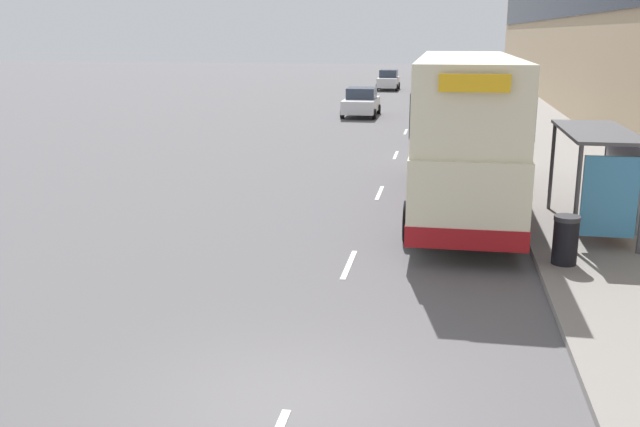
{
  "coord_description": "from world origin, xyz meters",
  "views": [
    {
      "loc": [
        1.91,
        -8.54,
        4.91
      ],
      "look_at": [
        -3.23,
        21.02,
        -2.7
      ],
      "focal_mm": 40.0,
      "sensor_mm": 36.0,
      "label": 1
    }
  ],
  "objects": [
    {
      "name": "ground_plane",
      "position": [
        0.0,
        0.0,
        0.0
      ],
      "size": [
        220.0,
        220.0,
        0.0
      ],
      "primitive_type": "plane",
      "color": "#5B595B"
    },
    {
      "name": "pavement",
      "position": [
        6.5,
        38.5,
        0.07
      ],
      "size": [
        5.0,
        93.0,
        0.14
      ],
      "color": "gray",
      "rests_on": "ground_plane"
    },
    {
      "name": "lane_mark_1",
      "position": [
        0.0,
        6.14,
        0.01
      ],
      "size": [
        0.12,
        2.0,
        0.01
      ],
      "color": "silver",
      "rests_on": "ground_plane"
    },
    {
      "name": "lane_mark_2",
      "position": [
        0.0,
        13.43,
        0.01
      ],
      "size": [
        0.12,
        2.0,
        0.01
      ],
      "color": "silver",
      "rests_on": "ground_plane"
    },
    {
      "name": "lane_mark_3",
      "position": [
        0.0,
        20.72,
        0.01
      ],
      "size": [
        0.12,
        2.0,
        0.01
      ],
      "color": "silver",
      "rests_on": "ground_plane"
    },
    {
      "name": "lane_mark_4",
      "position": [
        0.0,
        28.01,
        0.01
      ],
      "size": [
        0.12,
        2.0,
        0.01
      ],
      "color": "silver",
      "rests_on": "ground_plane"
    },
    {
      "name": "lane_mark_5",
      "position": [
        0.0,
        35.3,
        0.01
      ],
      "size": [
        0.12,
        2.0,
        0.01
      ],
      "color": "silver",
      "rests_on": "ground_plane"
    },
    {
      "name": "lane_mark_6",
      "position": [
        0.0,
        42.59,
        0.01
      ],
      "size": [
        0.12,
        2.0,
        0.01
      ],
      "color": "silver",
      "rests_on": "ground_plane"
    },
    {
      "name": "lane_mark_7",
      "position": [
        0.0,
        49.88,
        0.01
      ],
      "size": [
        0.12,
        2.0,
        0.01
      ],
      "color": "silver",
      "rests_on": "ground_plane"
    },
    {
      "name": "bus_shelter",
      "position": [
        5.77,
        9.3,
        1.88
      ],
      "size": [
        1.6,
        4.2,
        2.48
      ],
      "color": "#4C4C51",
      "rests_on": "ground_plane"
    },
    {
      "name": "double_decker_bus_near",
      "position": [
        2.48,
        11.68,
        2.29
      ],
      "size": [
        2.85,
        11.33,
        4.3
      ],
      "color": "beige",
      "rests_on": "ground_plane"
    },
    {
      "name": "car_0",
      "position": [
        3.04,
        24.02,
        0.87
      ],
      "size": [
        1.95,
        4.58,
        1.75
      ],
      "color": "navy",
      "rests_on": "ground_plane"
    },
    {
      "name": "car_1",
      "position": [
        -3.08,
        34.66,
        0.85
      ],
      "size": [
        2.1,
        4.46,
        1.7
      ],
      "rotation": [
        0.0,
        0.0,
        3.14
      ],
      "color": "silver",
      "rests_on": "ground_plane"
    },
    {
      "name": "car_2",
      "position": [
        -3.11,
        55.62,
        0.86
      ],
      "size": [
        1.91,
        4.11,
        1.75
      ],
      "rotation": [
        0.0,
        0.0,
        3.14
      ],
      "color": "silver",
      "rests_on": "ground_plane"
    },
    {
      "name": "pedestrian_1",
      "position": [
        7.08,
        11.83,
        1.03
      ],
      "size": [
        0.34,
        0.34,
        1.73
      ],
      "color": "#23232D",
      "rests_on": "ground_plane"
    },
    {
      "name": "litter_bin",
      "position": [
        4.55,
        6.58,
        0.67
      ],
      "size": [
        0.55,
        0.55,
        1.05
      ],
      "color": "black",
      "rests_on": "ground_plane"
    }
  ]
}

